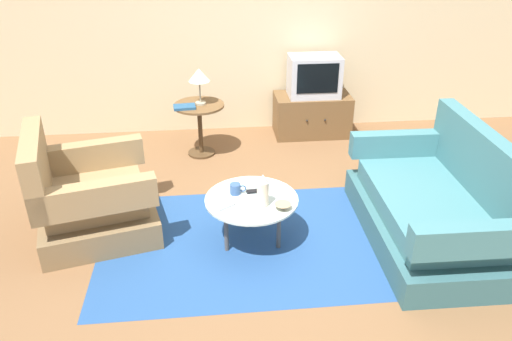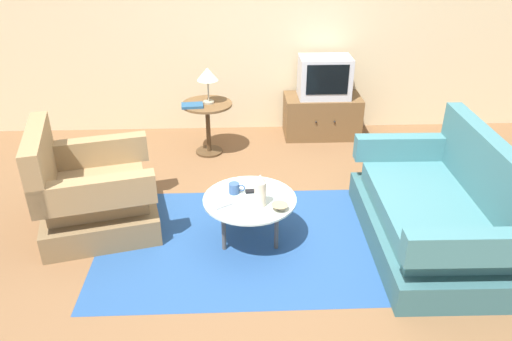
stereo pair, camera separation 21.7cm
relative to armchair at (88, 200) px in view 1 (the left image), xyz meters
The scene contains 16 objects.
ground_plane 1.54m from the armchair, 10.45° to the right, with size 16.00×16.00×0.00m, color brown.
back_wall 2.89m from the armchair, 56.65° to the left, with size 9.00×0.12×2.70m, color #CCB78E.
area_rug 1.43m from the armchair, 12.08° to the right, with size 2.55×1.66×0.00m, color navy.
armchair is the anchor object (origin of this frame).
couch 2.93m from the armchair, ahead, with size 0.98×1.70×0.95m.
coffee_table 1.40m from the armchair, 12.01° to the right, with size 0.76×0.76×0.43m.
side_table 1.75m from the armchair, 57.17° to the left, with size 0.56×0.56×0.60m.
tv_stand 3.01m from the armchair, 39.53° to the left, with size 0.92×0.50×0.50m.
television 3.03m from the armchair, 39.37° to the left, with size 0.60×0.39×0.48m.
table_lamp 1.87m from the armchair, 56.80° to the left, with size 0.23×0.23×0.40m.
vase 1.52m from the armchair, 15.45° to the right, with size 0.10×0.10×0.28m.
mug 1.27m from the armchair, ahead, with size 0.14×0.09×0.09m.
bowl 1.67m from the armchair, 16.66° to the right, with size 0.13×0.13×0.05m.
tv_remote_dark 1.43m from the armchair, ahead, with size 0.15×0.06×0.02m.
tv_remote_silver 1.23m from the armchair, 19.55° to the right, with size 0.15×0.12×0.02m.
book 1.61m from the armchair, 59.85° to the left, with size 0.25×0.18×0.03m.
Camera 1 is at (-0.43, -3.43, 2.50)m, focal length 34.63 mm.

